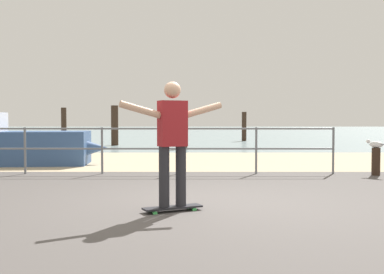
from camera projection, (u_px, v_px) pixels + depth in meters
ground_plane at (209, 219)px, 5.94m from camera, size 24.00×10.00×0.04m
beach_strip at (200, 161)px, 13.94m from camera, size 24.00×6.00×0.04m
sea_surface at (196, 132)px, 41.91m from camera, size 72.00×50.00×0.04m
railing_fence at (104, 143)px, 10.52m from camera, size 10.26×0.05×1.05m
sailboat at (11, 145)px, 12.62m from camera, size 5.02×1.72×5.81m
skateboard at (174, 208)px, 6.32m from camera, size 0.81×0.52×0.08m
skateboarder at (174, 136)px, 6.28m from camera, size 1.35×0.70×1.65m
bollard_short at (378, 162)px, 10.25m from camera, size 0.18×0.18×0.62m
seagull at (377, 144)px, 10.25m from camera, size 0.33×0.42×0.18m
groyne_post_0 at (66, 125)px, 24.58m from camera, size 0.27×0.27×1.78m
groyne_post_1 at (116, 126)px, 21.43m from camera, size 0.32×0.32×1.81m
groyne_post_2 at (185, 132)px, 19.07m from camera, size 0.32×0.32×1.41m
groyne_post_3 at (246, 127)px, 25.47m from camera, size 0.25×0.25×1.57m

